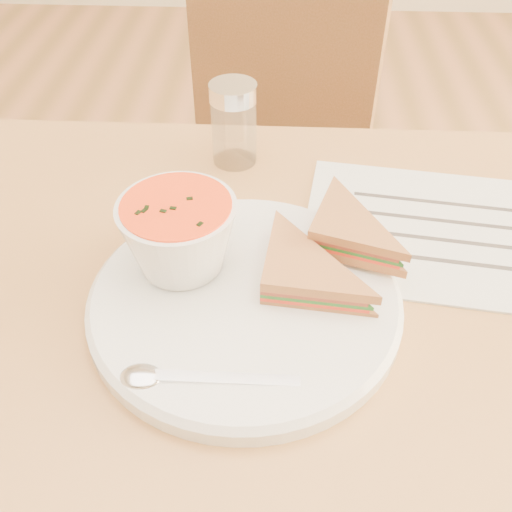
# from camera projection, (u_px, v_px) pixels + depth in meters

# --- Properties ---
(dining_table) EXTENTS (1.00, 0.70, 0.75)m
(dining_table) POSITION_uv_depth(u_px,v_px,m) (285.00, 480.00, 0.82)
(dining_table) COLOR olive
(dining_table) RESTS_ON floor
(chair_far) EXTENTS (0.53, 0.53, 0.93)m
(chair_far) POSITION_uv_depth(u_px,v_px,m) (244.00, 193.00, 1.19)
(chair_far) COLOR brown
(chair_far) RESTS_ON floor
(plate) EXTENTS (0.38, 0.38, 0.02)m
(plate) POSITION_uv_depth(u_px,v_px,m) (245.00, 301.00, 0.56)
(plate) COLOR white
(plate) RESTS_ON dining_table
(soup_bowl) EXTENTS (0.15, 0.15, 0.08)m
(soup_bowl) POSITION_uv_depth(u_px,v_px,m) (180.00, 238.00, 0.56)
(soup_bowl) COLOR white
(soup_bowl) RESTS_ON plate
(sandwich_half_a) EXTENTS (0.12, 0.12, 0.03)m
(sandwich_half_a) POSITION_uv_depth(u_px,v_px,m) (260.00, 296.00, 0.53)
(sandwich_half_a) COLOR #B67740
(sandwich_half_a) RESTS_ON plate
(sandwich_half_b) EXTENTS (0.13, 0.13, 0.03)m
(sandwich_half_b) POSITION_uv_depth(u_px,v_px,m) (307.00, 243.00, 0.57)
(sandwich_half_b) COLOR #B67740
(sandwich_half_b) RESTS_ON plate
(spoon) EXTENTS (0.18, 0.04, 0.01)m
(spoon) POSITION_uv_depth(u_px,v_px,m) (204.00, 378.00, 0.48)
(spoon) COLOR silver
(spoon) RESTS_ON plate
(paper_menu) EXTENTS (0.35, 0.28, 0.00)m
(paper_menu) POSITION_uv_depth(u_px,v_px,m) (446.00, 231.00, 0.65)
(paper_menu) COLOR silver
(paper_menu) RESTS_ON dining_table
(condiment_shaker) EXTENTS (0.07, 0.07, 0.11)m
(condiment_shaker) POSITION_uv_depth(u_px,v_px,m) (234.00, 124.00, 0.73)
(condiment_shaker) COLOR silver
(condiment_shaker) RESTS_ON dining_table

